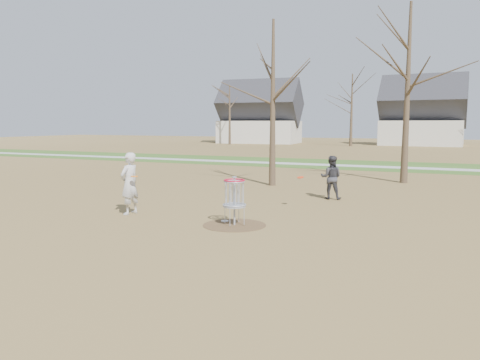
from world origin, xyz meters
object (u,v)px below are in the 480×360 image
(player_standing, at_px, (129,184))
(disc_golf_basket, at_px, (234,193))
(disc_grounded, at_px, (225,221))
(player_throwing, at_px, (331,177))

(player_standing, bearing_deg, disc_golf_basket, 93.37)
(player_standing, relative_size, disc_golf_basket, 1.45)
(disc_grounded, relative_size, disc_golf_basket, 0.16)
(player_throwing, xyz_separation_m, disc_golf_basket, (-1.41, -5.68, 0.09))
(player_standing, bearing_deg, player_throwing, 142.56)
(player_standing, distance_m, disc_golf_basket, 3.70)
(disc_grounded, xyz_separation_m, disc_golf_basket, (0.46, -0.32, 0.89))
(player_throwing, bearing_deg, disc_grounded, 62.54)
(disc_grounded, bearing_deg, player_throwing, 70.68)
(player_throwing, bearing_deg, player_standing, 39.28)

